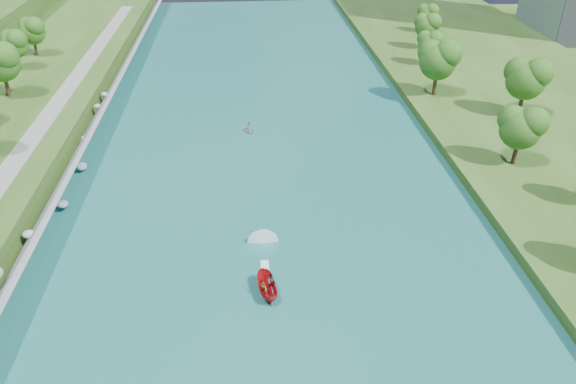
{
  "coord_description": "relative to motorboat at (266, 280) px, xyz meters",
  "views": [
    {
      "loc": [
        -1.69,
        -41.13,
        38.19
      ],
      "look_at": [
        3.28,
        18.76,
        2.5
      ],
      "focal_mm": 35.0,
      "sensor_mm": 36.0,
      "label": 1
    }
  ],
  "objects": [
    {
      "name": "river_water",
      "position": [
        0.19,
        16.11,
        -0.85
      ],
      "size": [
        55.0,
        240.0,
        0.1
      ],
      "primitive_type": "cube",
      "color": "#175A4F",
      "rests_on": "ground"
    },
    {
      "name": "ground",
      "position": [
        0.19,
        -3.89,
        -0.9
      ],
      "size": [
        260.0,
        260.0,
        0.0
      ],
      "primitive_type": "plane",
      "color": "#2D5119",
      "rests_on": "ground"
    },
    {
      "name": "motorboat",
      "position": [
        0.0,
        0.0,
        0.0
      ],
      "size": [
        3.6,
        19.24,
        2.09
      ],
      "rotation": [
        0.0,
        0.0,
        3.29
      ],
      "color": "#AF0E14",
      "rests_on": "river_water"
    },
    {
      "name": "trees_east",
      "position": [
        39.12,
        21.89,
        5.8
      ],
      "size": [
        18.23,
        141.5,
        11.7
      ],
      "color": "#1C5416",
      "rests_on": "berm_east"
    },
    {
      "name": "riprap_bank",
      "position": [
        -25.67,
        15.08,
        0.91
      ],
      "size": [
        3.79,
        236.0,
        4.05
      ],
      "color": "slate",
      "rests_on": "ground"
    },
    {
      "name": "raft",
      "position": [
        -0.92,
        38.69,
        -0.45
      ],
      "size": [
        2.54,
        2.99,
        1.58
      ],
      "rotation": [
        0.0,
        0.0,
        0.33
      ],
      "color": "#9B9CA3",
      "rests_on": "river_water"
    }
  ]
}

